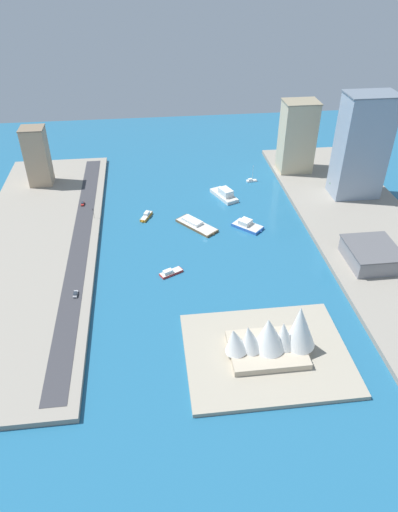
# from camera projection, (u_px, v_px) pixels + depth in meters

# --- Properties ---
(ground_plane) EXTENTS (440.00, 440.00, 0.00)m
(ground_plane) POSITION_uv_depth(u_px,v_px,m) (205.00, 237.00, 274.26)
(ground_plane) COLOR #23668E
(quay_west) EXTENTS (70.00, 240.00, 2.77)m
(quay_west) POSITION_uv_depth(u_px,v_px,m) (363.00, 225.00, 282.89)
(quay_west) COLOR gray
(quay_west) RESTS_ON ground_plane
(quay_east) EXTENTS (70.00, 240.00, 2.77)m
(quay_east) POSITION_uv_depth(u_px,v_px,m) (36.00, 246.00, 264.04)
(quay_east) COLOR gray
(quay_east) RESTS_ON ground_plane
(peninsula_point) EXTENTS (69.44, 54.74, 2.00)m
(peninsula_point) POSITION_uv_depth(u_px,v_px,m) (266.00, 354.00, 197.59)
(peninsula_point) COLOR #A89E89
(peninsula_point) RESTS_ON ground_plane
(road_strip) EXTENTS (10.38, 228.00, 0.15)m
(road_strip) POSITION_uv_depth(u_px,v_px,m) (80.00, 241.00, 265.63)
(road_strip) COLOR #38383D
(road_strip) RESTS_ON quay_east
(sailboat_small_white) EXTENTS (8.34, 3.59, 12.62)m
(sailboat_small_white) POSITION_uv_depth(u_px,v_px,m) (251.00, 180.00, 334.97)
(sailboat_small_white) COLOR white
(sailboat_small_white) RESTS_ON ground_plane
(tugboat_red) EXTENTS (13.12, 9.58, 3.04)m
(tugboat_red) POSITION_uv_depth(u_px,v_px,m) (171.00, 272.00, 244.55)
(tugboat_red) COLOR red
(tugboat_red) RESTS_ON ground_plane
(barge_flat_brown) EXTENTS (25.04, 27.71, 3.48)m
(barge_flat_brown) POSITION_uv_depth(u_px,v_px,m) (196.00, 224.00, 284.11)
(barge_flat_brown) COLOR brown
(barge_flat_brown) RESTS_ON ground_plane
(water_taxi_orange) EXTENTS (8.32, 13.43, 3.57)m
(water_taxi_orange) POSITION_uv_depth(u_px,v_px,m) (146.00, 216.00, 292.33)
(water_taxi_orange) COLOR orange
(water_taxi_orange) RESTS_ON ground_plane
(ferry_white_commuter) EXTENTS (17.08, 24.89, 6.92)m
(ferry_white_commuter) POSITION_uv_depth(u_px,v_px,m) (224.00, 194.00, 313.97)
(ferry_white_commuter) COLOR silver
(ferry_white_commuter) RESTS_ON ground_plane
(catamaran_blue) EXTENTS (19.45, 19.32, 4.78)m
(catamaran_blue) POSITION_uv_depth(u_px,v_px,m) (247.00, 225.00, 282.66)
(catamaran_blue) COLOR blue
(catamaran_blue) RESTS_ON ground_plane
(warehouse_low_gray) EXTENTS (26.04, 28.96, 9.67)m
(warehouse_low_gray) POSITION_uv_depth(u_px,v_px,m) (371.00, 254.00, 246.58)
(warehouse_low_gray) COLOR gray
(warehouse_low_gray) RESTS_ON quay_west
(tower_tall_glass) EXTENTS (31.83, 20.65, 66.98)m
(tower_tall_glass) POSITION_uv_depth(u_px,v_px,m) (362.00, 147.00, 294.70)
(tower_tall_glass) COLOR #8C9EB2
(tower_tall_glass) RESTS_ON quay_west
(apartment_midrise_tan) EXTENTS (15.90, 14.82, 40.25)m
(apartment_midrise_tan) POSITION_uv_depth(u_px,v_px,m) (37.00, 156.00, 315.40)
(apartment_midrise_tan) COLOR tan
(apartment_midrise_tan) RESTS_ON quay_east
(office_block_beige) EXTENTS (24.37, 18.85, 50.71)m
(office_block_beige) POSITION_uv_depth(u_px,v_px,m) (297.00, 137.00, 331.16)
(office_block_beige) COLOR #C6B793
(office_block_beige) RESTS_ON quay_west
(sedan_silver) EXTENTS (2.07, 5.05, 1.62)m
(sedan_silver) POSITION_uv_depth(u_px,v_px,m) (75.00, 294.00, 225.83)
(sedan_silver) COLOR black
(sedan_silver) RESTS_ON road_strip
(pickup_red) EXTENTS (1.85, 4.71, 1.72)m
(pickup_red) POSITION_uv_depth(u_px,v_px,m) (83.00, 204.00, 300.57)
(pickup_red) COLOR black
(pickup_red) RESTS_ON road_strip
(traffic_light_waterfront) EXTENTS (0.36, 0.36, 6.50)m
(traffic_light_waterfront) POSITION_uv_depth(u_px,v_px,m) (93.00, 212.00, 285.06)
(traffic_light_waterfront) COLOR black
(traffic_light_waterfront) RESTS_ON quay_east
(opera_landmark) EXTENTS (40.38, 23.65, 24.49)m
(opera_landmark) POSITION_uv_depth(u_px,v_px,m) (274.00, 336.00, 191.82)
(opera_landmark) COLOR #BCAD93
(opera_landmark) RESTS_ON peninsula_point
(park_tree_cluster) EXTENTS (11.49, 12.81, 10.08)m
(park_tree_cluster) POSITION_uv_depth(u_px,v_px,m) (336.00, 182.00, 314.02)
(park_tree_cluster) COLOR brown
(park_tree_cluster) RESTS_ON quay_west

